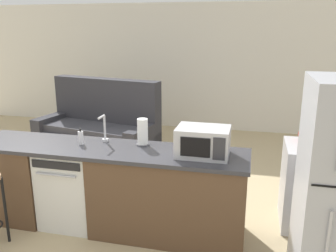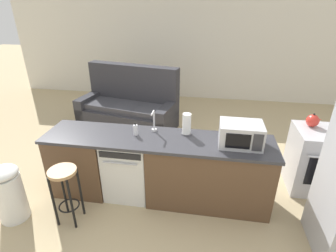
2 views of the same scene
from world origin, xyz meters
name	(u,v)px [view 1 (image 1 of 2)]	position (x,y,z in m)	size (l,w,h in m)	color
ground_plane	(96,224)	(0.00, 0.00, 0.00)	(24.00, 24.00, 0.00)	tan
wall_back	(191,67)	(0.30, 4.20, 1.30)	(10.00, 0.06, 2.60)	silver
kitchen_counter	(115,191)	(0.24, 0.00, 0.42)	(2.94, 0.66, 0.90)	brown
dishwasher	(73,186)	(-0.25, 0.00, 0.42)	(0.58, 0.61, 0.84)	silver
stove_range	(319,187)	(2.35, 0.55, 0.45)	(0.76, 0.68, 0.90)	#B7B7BC
microwave	(203,142)	(1.16, 0.00, 1.04)	(0.50, 0.37, 0.28)	#B7B7BC
sink_faucet	(104,130)	(0.08, 0.17, 1.03)	(0.07, 0.18, 0.30)	silver
paper_towel_roll	(143,132)	(0.51, 0.17, 1.04)	(0.14, 0.14, 0.28)	#4C4C51
soap_bottle	(81,138)	(-0.14, 0.04, 0.97)	(0.06, 0.06, 0.18)	silver
kettle	(307,134)	(2.18, 0.68, 0.99)	(0.21, 0.17, 0.19)	red
couch	(100,132)	(-0.88, 2.14, 0.39)	(2.14, 1.28, 1.27)	#2D2D33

